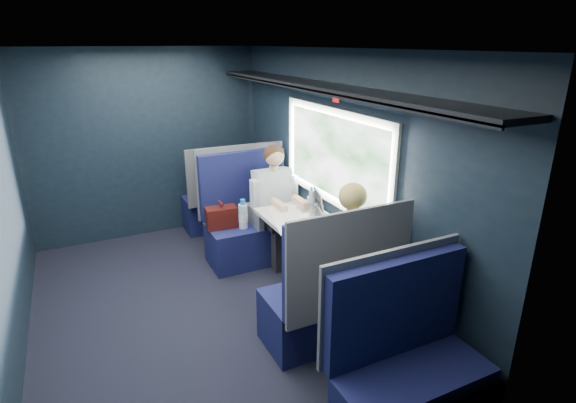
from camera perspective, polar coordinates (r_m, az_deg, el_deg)
name	(u,v)px	position (r m, az deg, el deg)	size (l,w,h in m)	color
ground	(200,314)	(4.32, -11.12, -13.83)	(2.80, 4.20, 0.01)	black
room_shell	(191,156)	(3.73, -12.26, 5.65)	(3.00, 4.40, 2.40)	black
table	(300,227)	(4.32, 1.58, -3.32)	(0.62, 1.00, 0.74)	#54565E
seat_bay_near	(249,223)	(5.08, -4.97, -2.74)	(1.04, 0.62, 1.26)	#0C0E37
seat_bay_far	(330,299)	(3.68, 5.40, -12.17)	(1.04, 0.62, 1.26)	#0C0E37
seat_row_front	(224,199)	(5.91, -8.10, 0.27)	(1.04, 0.51, 1.16)	#0C0E37
seat_row_back	(407,371)	(3.09, 14.82, -20.07)	(1.04, 0.51, 1.16)	#0C0E37
man	(276,199)	(4.92, -1.47, 0.27)	(0.53, 0.56, 1.32)	black
woman	(347,249)	(3.78, 7.49, -5.98)	(0.53, 0.56, 1.32)	black
papers	(300,218)	(4.33, 1.48, -2.12)	(0.51, 0.74, 0.01)	white
laptop	(313,206)	(4.48, 3.25, -0.60)	(0.32, 0.36, 0.23)	silver
bottle_small	(312,197)	(4.64, 3.04, 0.52)	(0.06, 0.06, 0.21)	silver
cup	(310,200)	(4.70, 2.83, 0.13)	(0.06, 0.06, 0.08)	white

